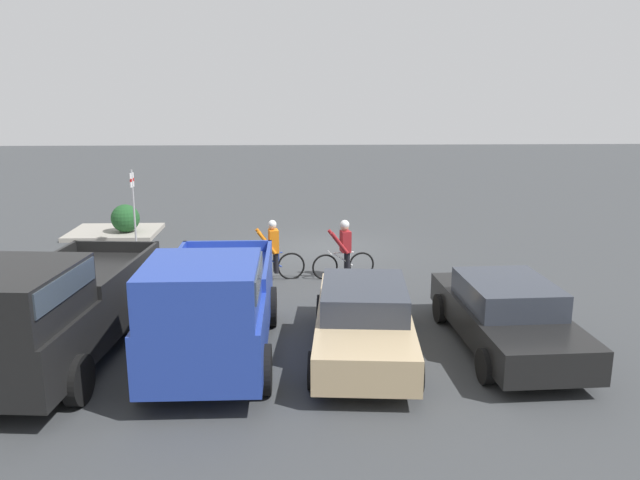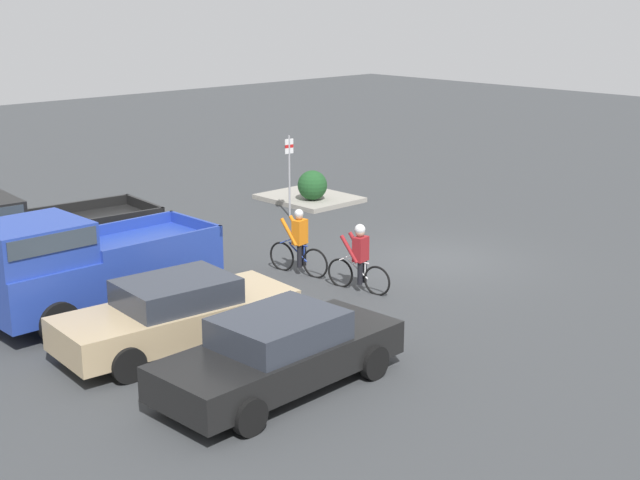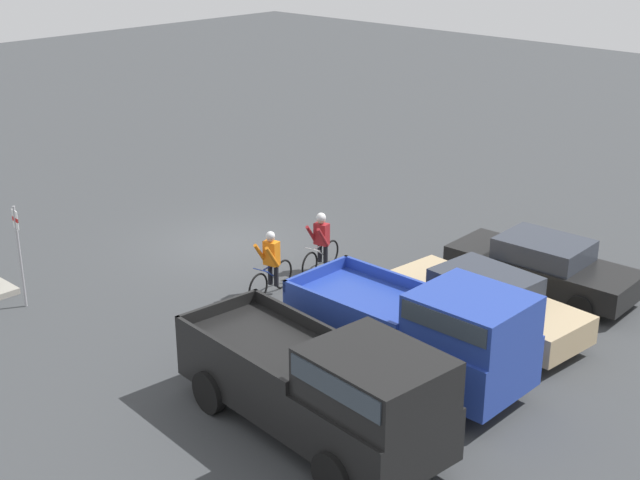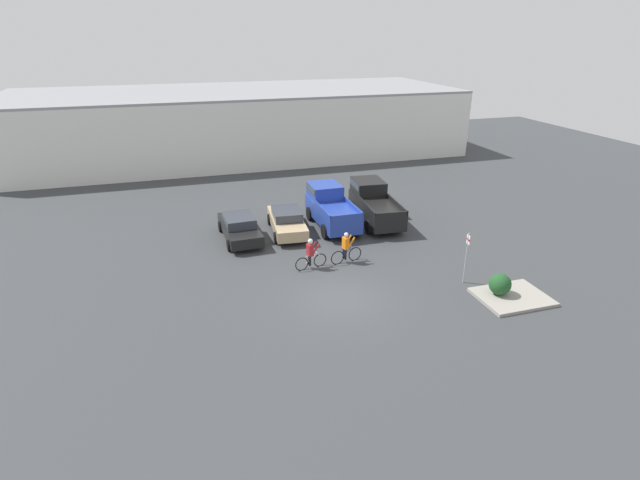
{
  "view_description": "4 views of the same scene",
  "coord_description": "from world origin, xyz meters",
  "px_view_note": "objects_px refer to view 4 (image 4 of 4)",
  "views": [
    {
      "loc": [
        0.92,
        19.42,
        4.91
      ],
      "look_at": [
        0.32,
        3.86,
        1.2
      ],
      "focal_mm": 35.0,
      "sensor_mm": 36.0,
      "label": 1
    },
    {
      "loc": [
        -13.95,
        17.42,
        6.63
      ],
      "look_at": [
        0.32,
        3.86,
        1.2
      ],
      "focal_mm": 50.0,
      "sensor_mm": 36.0,
      "label": 2
    },
    {
      "loc": [
        15.24,
        18.06,
        9.07
      ],
      "look_at": [
        0.32,
        3.86,
        1.2
      ],
      "focal_mm": 50.0,
      "sensor_mm": 36.0,
      "label": 3
    },
    {
      "loc": [
        -6.5,
        -18.31,
        11.03
      ],
      "look_at": [
        0.32,
        3.86,
        1.2
      ],
      "focal_mm": 28.0,
      "sensor_mm": 36.0,
      "label": 4
    }
  ],
  "objects_px": {
    "pickup_truck_0": "(330,207)",
    "fire_lane_sign": "(467,253)",
    "sedan_0": "(240,227)",
    "pickup_truck_1": "(374,202)",
    "sedan_1": "(287,221)",
    "cyclist_0": "(346,248)",
    "shrub": "(500,284)",
    "cyclist_1": "(311,253)"
  },
  "relations": [
    {
      "from": "pickup_truck_0",
      "to": "shrub",
      "type": "xyz_separation_m",
      "value": [
        4.39,
        -10.7,
        -0.53
      ]
    },
    {
      "from": "sedan_1",
      "to": "shrub",
      "type": "height_order",
      "value": "sedan_1"
    },
    {
      "from": "sedan_1",
      "to": "pickup_truck_1",
      "type": "height_order",
      "value": "pickup_truck_1"
    },
    {
      "from": "cyclist_1",
      "to": "pickup_truck_1",
      "type": "bearing_deg",
      "value": 44.25
    },
    {
      "from": "cyclist_1",
      "to": "shrub",
      "type": "height_order",
      "value": "cyclist_1"
    },
    {
      "from": "pickup_truck_0",
      "to": "fire_lane_sign",
      "type": "relative_size",
      "value": 2.0
    },
    {
      "from": "pickup_truck_1",
      "to": "sedan_0",
      "type": "bearing_deg",
      "value": -175.56
    },
    {
      "from": "pickup_truck_1",
      "to": "shrub",
      "type": "bearing_deg",
      "value": -81.82
    },
    {
      "from": "sedan_0",
      "to": "fire_lane_sign",
      "type": "xyz_separation_m",
      "value": [
        9.24,
        -8.44,
        0.83
      ]
    },
    {
      "from": "sedan_0",
      "to": "sedan_1",
      "type": "bearing_deg",
      "value": 3.63
    },
    {
      "from": "cyclist_0",
      "to": "fire_lane_sign",
      "type": "bearing_deg",
      "value": -39.43
    },
    {
      "from": "cyclist_0",
      "to": "cyclist_1",
      "type": "xyz_separation_m",
      "value": [
        -1.92,
        -0.14,
        0.01
      ]
    },
    {
      "from": "sedan_1",
      "to": "cyclist_1",
      "type": "bearing_deg",
      "value": -90.17
    },
    {
      "from": "pickup_truck_0",
      "to": "fire_lane_sign",
      "type": "bearing_deg",
      "value": -68.06
    },
    {
      "from": "pickup_truck_1",
      "to": "fire_lane_sign",
      "type": "relative_size",
      "value": 2.28
    },
    {
      "from": "sedan_0",
      "to": "pickup_truck_0",
      "type": "bearing_deg",
      "value": 6.0
    },
    {
      "from": "sedan_0",
      "to": "cyclist_1",
      "type": "distance_m",
      "value": 5.6
    },
    {
      "from": "pickup_truck_0",
      "to": "pickup_truck_1",
      "type": "height_order",
      "value": "pickup_truck_0"
    },
    {
      "from": "pickup_truck_0",
      "to": "pickup_truck_1",
      "type": "xyz_separation_m",
      "value": [
        2.84,
        0.07,
        -0.01
      ]
    },
    {
      "from": "cyclist_0",
      "to": "sedan_1",
      "type": "bearing_deg",
      "value": 111.25
    },
    {
      "from": "pickup_truck_0",
      "to": "pickup_truck_1",
      "type": "distance_m",
      "value": 2.84
    },
    {
      "from": "sedan_1",
      "to": "fire_lane_sign",
      "type": "bearing_deg",
      "value": -53.25
    },
    {
      "from": "sedan_0",
      "to": "sedan_1",
      "type": "height_order",
      "value": "sedan_1"
    },
    {
      "from": "sedan_1",
      "to": "fire_lane_sign",
      "type": "height_order",
      "value": "fire_lane_sign"
    },
    {
      "from": "shrub",
      "to": "sedan_0",
      "type": "bearing_deg",
      "value": 134.67
    },
    {
      "from": "cyclist_1",
      "to": "sedan_1",
      "type": "bearing_deg",
      "value": 89.83
    },
    {
      "from": "pickup_truck_0",
      "to": "cyclist_1",
      "type": "bearing_deg",
      "value": -117.33
    },
    {
      "from": "pickup_truck_1",
      "to": "cyclist_0",
      "type": "distance_m",
      "value": 6.55
    },
    {
      "from": "sedan_0",
      "to": "pickup_truck_1",
      "type": "xyz_separation_m",
      "value": [
        8.44,
        0.66,
        0.46
      ]
    },
    {
      "from": "cyclist_0",
      "to": "cyclist_1",
      "type": "height_order",
      "value": "cyclist_0"
    },
    {
      "from": "cyclist_1",
      "to": "shrub",
      "type": "bearing_deg",
      "value": -36.09
    },
    {
      "from": "pickup_truck_0",
      "to": "cyclist_1",
      "type": "distance_m",
      "value": 6.14
    },
    {
      "from": "sedan_0",
      "to": "cyclist_0",
      "type": "bearing_deg",
      "value": -45.08
    },
    {
      "from": "pickup_truck_1",
      "to": "fire_lane_sign",
      "type": "xyz_separation_m",
      "value": [
        0.79,
        -9.1,
        0.37
      ]
    },
    {
      "from": "sedan_0",
      "to": "fire_lane_sign",
      "type": "relative_size",
      "value": 1.85
    },
    {
      "from": "fire_lane_sign",
      "to": "shrub",
      "type": "relative_size",
      "value": 2.6
    },
    {
      "from": "sedan_0",
      "to": "sedan_1",
      "type": "xyz_separation_m",
      "value": [
        2.8,
        0.18,
        0.02
      ]
    },
    {
      "from": "sedan_1",
      "to": "cyclist_0",
      "type": "height_order",
      "value": "cyclist_0"
    },
    {
      "from": "pickup_truck_0",
      "to": "sedan_0",
      "type": "bearing_deg",
      "value": -174.0
    },
    {
      "from": "shrub",
      "to": "cyclist_1",
      "type": "bearing_deg",
      "value": 143.91
    },
    {
      "from": "sedan_0",
      "to": "fire_lane_sign",
      "type": "distance_m",
      "value": 12.54
    },
    {
      "from": "sedan_1",
      "to": "shrub",
      "type": "distance_m",
      "value": 12.55
    }
  ]
}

